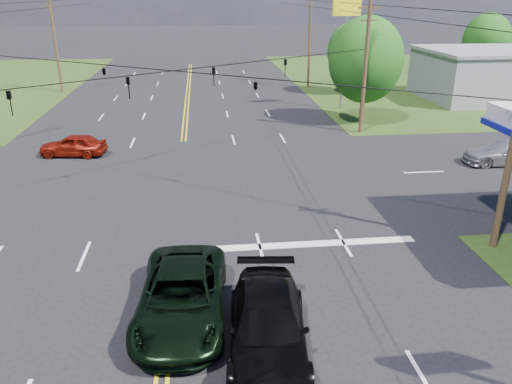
{
  "coord_description": "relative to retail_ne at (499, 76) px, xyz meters",
  "views": [
    {
      "loc": [
        1.37,
        -13.96,
        9.7
      ],
      "look_at": [
        3.56,
        6.0,
        1.63
      ],
      "focal_mm": 35.0,
      "sensor_mm": 36.0,
      "label": 1
    }
  ],
  "objects": [
    {
      "name": "ground",
      "position": [
        -30.0,
        -20.0,
        -2.2
      ],
      "size": [
        280.0,
        280.0,
        0.0
      ],
      "primitive_type": "plane",
      "color": "black",
      "rests_on": "ground"
    },
    {
      "name": "grass_ne",
      "position": [
        5.0,
        12.0,
        -2.2
      ],
      "size": [
        46.0,
        48.0,
        0.03
      ],
      "primitive_type": "cube",
      "color": "#263A12",
      "rests_on": "ground"
    },
    {
      "name": "stop_bar",
      "position": [
        -25.0,
        -28.0,
        -2.2
      ],
      "size": [
        10.0,
        0.5,
        0.02
      ],
      "primitive_type": "cube",
      "color": "silver",
      "rests_on": "ground"
    },
    {
      "name": "retail_ne",
      "position": [
        0.0,
        0.0,
        0.0
      ],
      "size": [
        14.0,
        10.0,
        4.4
      ],
      "primitive_type": "cube",
      "color": "gray",
      "rests_on": "ground"
    },
    {
      "name": "pole_ne",
      "position": [
        -17.0,
        -11.0,
        2.72
      ],
      "size": [
        1.6,
        0.28,
        9.5
      ],
      "color": "#452C1D",
      "rests_on": "ground"
    },
    {
      "name": "pole_left_far",
      "position": [
        -43.0,
        8.0,
        2.97
      ],
      "size": [
        1.6,
        0.28,
        10.0
      ],
      "color": "#452C1D",
      "rests_on": "ground"
    },
    {
      "name": "pole_right_far",
      "position": [
        -17.0,
        8.0,
        2.97
      ],
      "size": [
        1.6,
        0.28,
        10.0
      ],
      "color": "#452C1D",
      "rests_on": "ground"
    },
    {
      "name": "span_wire_signals",
      "position": [
        -30.0,
        -20.0,
        3.8
      ],
      "size": [
        26.0,
        18.0,
        1.13
      ],
      "color": "black",
      "rests_on": "ground"
    },
    {
      "name": "power_lines",
      "position": [
        -30.0,
        -22.0,
        6.4
      ],
      "size": [
        26.04,
        100.0,
        0.64
      ],
      "color": "black",
      "rests_on": "ground"
    },
    {
      "name": "tree_right_a",
      "position": [
        -16.0,
        -8.0,
        2.67
      ],
      "size": [
        5.7,
        5.7,
        8.18
      ],
      "color": "#452C1D",
      "rests_on": "ground"
    },
    {
      "name": "tree_right_b",
      "position": [
        -13.5,
        4.0,
        2.02
      ],
      "size": [
        4.94,
        4.94,
        7.09
      ],
      "color": "#452C1D",
      "rests_on": "ground"
    },
    {
      "name": "tree_far_r",
      "position": [
        4.0,
        10.0,
        2.34
      ],
      "size": [
        5.32,
        5.32,
        7.63
      ],
      "color": "#452C1D",
      "rests_on": "ground"
    },
    {
      "name": "pickup_dkgreen",
      "position": [
        -29.5,
        -32.45,
        -1.39
      ],
      "size": [
        3.06,
        6.01,
        1.63
      ],
      "primitive_type": "imported",
      "rotation": [
        0.0,
        0.0,
        -0.06
      ],
      "color": "black",
      "rests_on": "ground"
    },
    {
      "name": "suv_black",
      "position": [
        -27.0,
        -34.25,
        -1.4
      ],
      "size": [
        2.8,
        5.73,
        1.6
      ],
      "primitive_type": "imported",
      "rotation": [
        0.0,
        0.0,
        -0.1
      ],
      "color": "black",
      "rests_on": "ground"
    },
    {
      "name": "sedan_red",
      "position": [
        -36.84,
        -14.5,
        -1.51
      ],
      "size": [
        4.26,
        2.16,
        1.39
      ],
      "primitive_type": "imported",
      "rotation": [
        0.0,
        0.0,
        -1.7
      ],
      "color": "maroon",
      "rests_on": "ground"
    },
    {
      "name": "sedan_far",
      "position": [
        -10.56,
        -19.0,
        -1.49
      ],
      "size": [
        4.97,
        2.22,
        1.41
      ],
      "primitive_type": "imported",
      "rotation": [
        0.0,
        0.0,
        -1.62
      ],
      "color": "#ADADB2",
      "rests_on": "ground"
    },
    {
      "name": "polesign_ne",
      "position": [
        -16.34,
        -3.03,
        5.02
      ],
      "size": [
        2.5,
        0.64,
        9.1
      ],
      "color": "#A5A5AA",
      "rests_on": "ground"
    }
  ]
}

